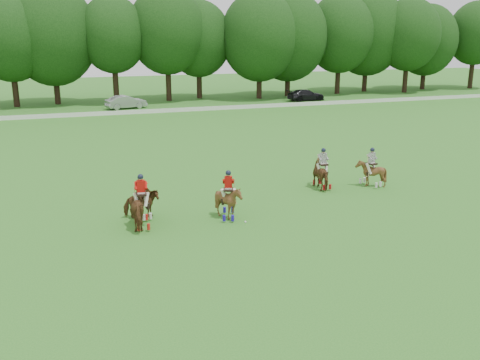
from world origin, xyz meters
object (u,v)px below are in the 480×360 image
object	(u,v)px
car_mid	(126,102)
car_right	(306,95)
polo_stripe_b	(371,173)
polo_red_b	(142,203)
polo_ball	(245,222)
polo_stripe_a	(322,174)
polo_red_c	(228,201)
polo_red_a	(142,208)

from	to	relation	value
car_mid	car_right	bearing A→B (deg)	-103.64
car_mid	polo_stripe_b	bearing A→B (deg)	179.79
polo_stripe_b	car_mid	bearing A→B (deg)	103.43
car_mid	polo_red_b	distance (m)	38.69
car_right	polo_ball	bearing A→B (deg)	146.67
car_mid	polo_ball	world-z (taller)	car_mid
polo_stripe_a	car_right	bearing A→B (deg)	65.33
polo_red_c	polo_stripe_b	size ratio (longest dim) A/B	1.04
car_right	polo_red_a	xyz separation A→B (m)	(-27.47, -39.60, 0.20)
polo_red_a	polo_red_c	world-z (taller)	polo_red_a
polo_red_b	polo_stripe_a	bearing A→B (deg)	9.55
polo_red_b	polo_ball	distance (m)	4.99
car_right	polo_red_a	bearing A→B (deg)	141.31
car_right	polo_stripe_a	xyz separation A→B (m)	(-16.85, -36.68, 0.12)
car_right	polo_red_a	world-z (taller)	polo_red_a
polo_stripe_a	polo_stripe_b	size ratio (longest dim) A/B	1.03
polo_red_a	polo_red_c	distance (m)	4.04
car_right	polo_ball	size ratio (longest dim) A/B	55.06
car_mid	polo_ball	bearing A→B (deg)	166.44
polo_red_c	polo_stripe_a	world-z (taller)	polo_red_c
polo_red_a	polo_stripe_a	world-z (taller)	polo_red_a
car_right	polo_stripe_a	bearing A→B (deg)	151.39
polo_stripe_a	car_mid	bearing A→B (deg)	99.44
polo_red_c	polo_stripe_a	size ratio (longest dim) A/B	1.01
polo_red_c	car_mid	bearing A→B (deg)	89.30
polo_red_c	polo_red_a	bearing A→B (deg)	177.36
polo_red_b	polo_ball	world-z (taller)	polo_red_b
polo_red_b	polo_stripe_b	xyz separation A→B (m)	(13.26, 1.19, 0.07)
polo_stripe_b	polo_ball	world-z (taller)	polo_stripe_b
polo_ball	polo_stripe_a	bearing A→B (deg)	33.27
car_right	polo_red_b	distance (m)	47.16
polo_stripe_a	polo_stripe_b	distance (m)	2.85
car_mid	polo_red_c	distance (m)	39.79
polo_red_b	polo_stripe_a	xyz separation A→B (m)	(10.47, 1.76, 0.10)
polo_stripe_a	polo_ball	distance (m)	7.27
car_right	polo_stripe_b	xyz separation A→B (m)	(-14.05, -37.25, 0.09)
car_mid	car_right	distance (m)	22.95
polo_red_a	polo_stripe_b	size ratio (longest dim) A/B	1.10
car_right	polo_red_b	xyz separation A→B (m)	(-27.31, -38.44, 0.02)
polo_stripe_a	polo_ball	bearing A→B (deg)	-146.73
polo_red_b	polo_stripe_b	size ratio (longest dim) A/B	0.94
polo_stripe_a	polo_ball	size ratio (longest dim) A/B	25.73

